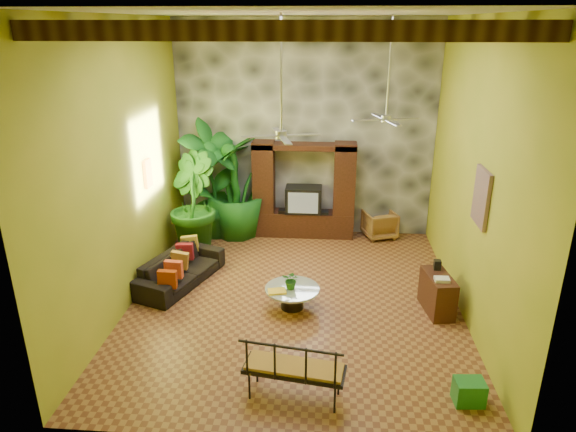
# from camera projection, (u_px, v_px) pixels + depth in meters

# --- Properties ---
(ground) EXTENTS (7.00, 7.00, 0.00)m
(ground) POSITION_uv_depth(u_px,v_px,m) (295.00, 299.00, 9.61)
(ground) COLOR brown
(ground) RESTS_ON ground
(ceiling) EXTENTS (6.00, 7.00, 0.02)m
(ceiling) POSITION_uv_depth(u_px,v_px,m) (296.00, 13.00, 7.84)
(ceiling) COLOR silver
(ceiling) RESTS_ON back_wall
(back_wall) EXTENTS (6.00, 0.02, 5.00)m
(back_wall) POSITION_uv_depth(u_px,v_px,m) (305.00, 130.00, 11.99)
(back_wall) COLOR olive
(back_wall) RESTS_ON ground
(left_wall) EXTENTS (0.02, 7.00, 5.00)m
(left_wall) POSITION_uv_depth(u_px,v_px,m) (124.00, 167.00, 8.95)
(left_wall) COLOR olive
(left_wall) RESTS_ON ground
(right_wall) EXTENTS (0.02, 7.00, 5.00)m
(right_wall) POSITION_uv_depth(u_px,v_px,m) (476.00, 174.00, 8.51)
(right_wall) COLOR olive
(right_wall) RESTS_ON ground
(stone_accent_wall) EXTENTS (5.98, 0.10, 4.98)m
(stone_accent_wall) POSITION_uv_depth(u_px,v_px,m) (305.00, 131.00, 11.94)
(stone_accent_wall) COLOR #35373C
(stone_accent_wall) RESTS_ON ground
(ceiling_beams) EXTENTS (5.95, 5.36, 0.22)m
(ceiling_beams) POSITION_uv_depth(u_px,v_px,m) (296.00, 28.00, 7.92)
(ceiling_beams) COLOR #3E2713
(ceiling_beams) RESTS_ON ceiling
(entertainment_center) EXTENTS (2.40, 0.55, 2.30)m
(entertainment_center) POSITION_uv_depth(u_px,v_px,m) (304.00, 197.00, 12.20)
(entertainment_center) COLOR black
(entertainment_center) RESTS_ON ground
(ceiling_fan_front) EXTENTS (1.28, 1.28, 1.86)m
(ceiling_fan_front) POSITION_uv_depth(u_px,v_px,m) (281.00, 122.00, 8.05)
(ceiling_fan_front) COLOR #A8A9AD
(ceiling_fan_front) RESTS_ON ceiling
(ceiling_fan_back) EXTENTS (1.28, 1.28, 1.86)m
(ceiling_fan_back) POSITION_uv_depth(u_px,v_px,m) (387.00, 107.00, 9.41)
(ceiling_fan_back) COLOR #A8A9AD
(ceiling_fan_back) RESTS_ON ceiling
(wall_art_mask) EXTENTS (0.06, 0.32, 0.55)m
(wall_art_mask) POSITION_uv_depth(u_px,v_px,m) (148.00, 173.00, 10.02)
(wall_art_mask) COLOR gold
(wall_art_mask) RESTS_ON left_wall
(wall_art_painting) EXTENTS (0.06, 0.70, 0.90)m
(wall_art_painting) POSITION_uv_depth(u_px,v_px,m) (481.00, 197.00, 8.02)
(wall_art_painting) COLOR #244F84
(wall_art_painting) RESTS_ON right_wall
(sofa) EXTENTS (1.46, 2.22, 0.60)m
(sofa) POSITION_uv_depth(u_px,v_px,m) (180.00, 269.00, 10.12)
(sofa) COLOR black
(sofa) RESTS_ON ground
(wicker_armchair) EXTENTS (0.89, 0.90, 0.65)m
(wicker_armchair) POSITION_uv_depth(u_px,v_px,m) (379.00, 224.00, 12.30)
(wicker_armchair) COLOR olive
(wicker_armchair) RESTS_ON ground
(tall_plant_a) EXTENTS (1.75, 1.78, 2.83)m
(tall_plant_a) POSITION_uv_depth(u_px,v_px,m) (212.00, 180.00, 11.95)
(tall_plant_a) COLOR #1C6C22
(tall_plant_a) RESTS_ON ground
(tall_plant_b) EXTENTS (1.49, 1.58, 2.25)m
(tall_plant_b) POSITION_uv_depth(u_px,v_px,m) (191.00, 204.00, 11.28)
(tall_plant_b) COLOR #1B5716
(tall_plant_b) RESTS_ON ground
(tall_plant_c) EXTENTS (1.63, 1.63, 2.45)m
(tall_plant_c) POSITION_uv_depth(u_px,v_px,m) (235.00, 187.00, 12.12)
(tall_plant_c) COLOR #1A651B
(tall_plant_c) RESTS_ON ground
(coffee_table) EXTENTS (0.98, 0.98, 0.40)m
(coffee_table) POSITION_uv_depth(u_px,v_px,m) (292.00, 295.00, 9.25)
(coffee_table) COLOR black
(coffee_table) RESTS_ON ground
(centerpiece_plant) EXTENTS (0.37, 0.34, 0.34)m
(centerpiece_plant) POSITION_uv_depth(u_px,v_px,m) (291.00, 280.00, 9.12)
(centerpiece_plant) COLOR #225C18
(centerpiece_plant) RESTS_ON coffee_table
(yellow_tray) EXTENTS (0.36, 0.29, 0.03)m
(yellow_tray) POSITION_uv_depth(u_px,v_px,m) (277.00, 291.00, 9.05)
(yellow_tray) COLOR #FDFF1B
(yellow_tray) RESTS_ON coffee_table
(iron_bench) EXTENTS (1.44, 0.71, 0.57)m
(iron_bench) POSITION_uv_depth(u_px,v_px,m) (294.00, 367.00, 6.86)
(iron_bench) COLOR black
(iron_bench) RESTS_ON ground
(side_console) EXTENTS (0.53, 0.93, 0.70)m
(side_console) POSITION_uv_depth(u_px,v_px,m) (437.00, 293.00, 9.11)
(side_console) COLOR #371D11
(side_console) RESTS_ON ground
(green_bin) EXTENTS (0.42, 0.33, 0.35)m
(green_bin) POSITION_uv_depth(u_px,v_px,m) (469.00, 392.00, 6.95)
(green_bin) COLOR #1C6B20
(green_bin) RESTS_ON ground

